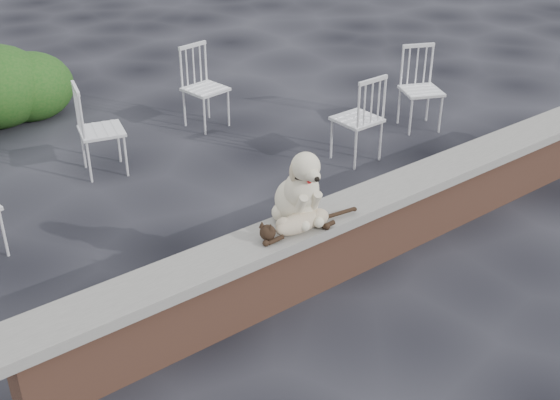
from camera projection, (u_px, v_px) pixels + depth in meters
ground at (376, 252)px, 5.89m from camera, size 60.00×60.00×0.00m
brick_wall at (378, 227)px, 5.77m from camera, size 6.00×0.30×0.50m
capstone at (381, 195)px, 5.63m from camera, size 6.20×0.40×0.08m
dog at (297, 183)px, 5.07m from camera, size 0.48×0.58×0.60m
cat at (301, 221)px, 5.03m from camera, size 1.01×0.41×0.17m
chair_e at (101, 129)px, 6.99m from camera, size 0.68×0.68×0.94m
chair_b at (205, 88)px, 8.04m from camera, size 0.63×0.63×0.94m
chair_c at (357, 118)px, 7.25m from camera, size 0.57×0.57×0.94m
chair_d at (422, 89)px, 7.99m from camera, size 0.74×0.74×0.94m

